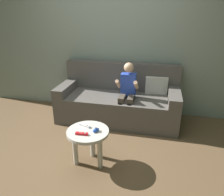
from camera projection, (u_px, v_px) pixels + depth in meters
name	position (u px, v px, depth m)	size (l,w,h in m)	color
ground_plane	(80.00, 164.00, 2.61)	(9.99, 9.99, 0.00)	brown
wall_back	(111.00, 40.00, 3.64)	(4.99, 0.05, 2.50)	gray
couch	(119.00, 101.00, 3.60)	(1.93, 0.80, 0.90)	#56514C
person_seated_on_couch	(127.00, 91.00, 3.30)	(0.32, 0.40, 0.99)	#4C4238
coffee_table	(88.00, 138.00, 2.50)	(0.48, 0.48, 0.45)	beige
game_remote_red_near_edge	(82.00, 134.00, 2.38)	(0.14, 0.05, 0.03)	red
nunchuk_blue	(96.00, 130.00, 2.43)	(0.08, 0.10, 0.05)	blue
game_remote_white_far_corner	(85.00, 125.00, 2.54)	(0.14, 0.08, 0.03)	white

